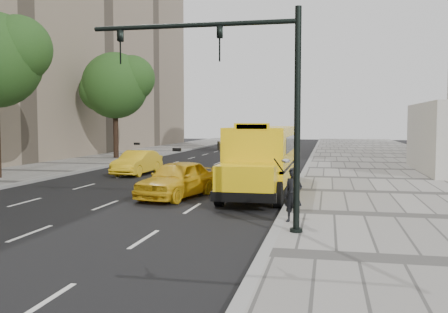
% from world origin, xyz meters
% --- Properties ---
extents(ground, '(140.00, 140.00, 0.00)m').
position_xyz_m(ground, '(0.00, 0.00, 0.00)').
color(ground, black).
rests_on(ground, ground).
extents(sidewalk_museum, '(12.00, 140.00, 0.15)m').
position_xyz_m(sidewalk_museum, '(12.00, 0.00, 0.07)').
color(sidewalk_museum, gray).
rests_on(sidewalk_museum, ground).
extents(curb_museum, '(0.30, 140.00, 0.15)m').
position_xyz_m(curb_museum, '(6.00, 0.00, 0.07)').
color(curb_museum, gray).
rests_on(curb_museum, ground).
extents(curb_far, '(0.30, 140.00, 0.15)m').
position_xyz_m(curb_far, '(-8.00, 0.00, 0.07)').
color(curb_far, gray).
rests_on(curb_far, ground).
extents(tree_c, '(6.35, 5.65, 9.16)m').
position_xyz_m(tree_c, '(-10.39, 17.31, 6.39)').
color(tree_c, black).
rests_on(tree_c, ground).
extents(school_bus, '(2.96, 11.56, 3.19)m').
position_xyz_m(school_bus, '(4.50, 0.68, 1.76)').
color(school_bus, yellow).
rests_on(school_bus, ground).
extents(taxi_near, '(2.86, 4.97, 1.59)m').
position_xyz_m(taxi_near, '(1.14, -2.55, 0.80)').
color(taxi_near, yellow).
rests_on(taxi_near, ground).
extents(taxi_far, '(1.81, 4.55, 1.47)m').
position_xyz_m(taxi_far, '(-4.02, 5.89, 0.74)').
color(taxi_far, yellow).
rests_on(taxi_far, ground).
extents(pedestrian, '(0.73, 0.61, 1.70)m').
position_xyz_m(pedestrian, '(6.41, -7.53, 1.00)').
color(pedestrian, black).
rests_on(pedestrian, sidewalk_museum).
extents(traffic_signal, '(6.18, 0.36, 6.40)m').
position_xyz_m(traffic_signal, '(5.19, -8.88, 4.09)').
color(traffic_signal, black).
rests_on(traffic_signal, ground).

